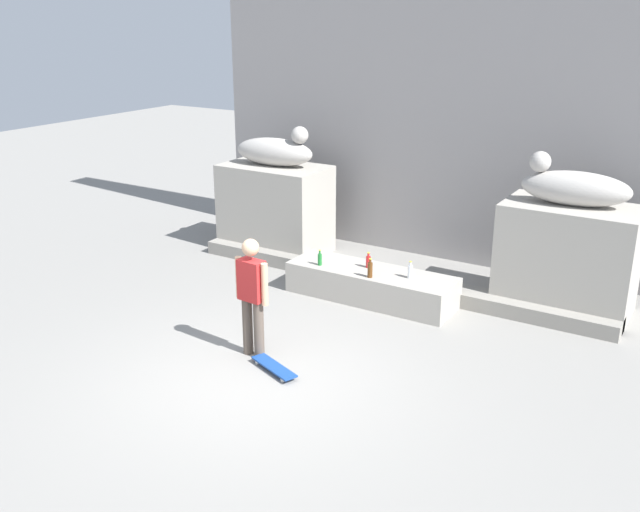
# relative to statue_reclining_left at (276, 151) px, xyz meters

# --- Properties ---
(ground_plane) EXTENTS (40.00, 40.00, 0.00)m
(ground_plane) POSITION_rel_statue_reclining_left_xyz_m (2.72, -4.35, -1.97)
(ground_plane) COLOR gray
(facade_wall) EXTENTS (9.28, 0.60, 6.96)m
(facade_wall) POSITION_rel_statue_reclining_left_xyz_m (2.72, 1.53, 1.51)
(facade_wall) COLOR gray
(facade_wall) RESTS_ON ground_plane
(pedestal_left) EXTENTS (2.01, 1.19, 1.69)m
(pedestal_left) POSITION_rel_statue_reclining_left_xyz_m (-0.04, -0.00, -1.13)
(pedestal_left) COLOR #A39E93
(pedestal_left) RESTS_ON ground_plane
(pedestal_right) EXTENTS (2.01, 1.19, 1.69)m
(pedestal_right) POSITION_rel_statue_reclining_left_xyz_m (5.47, -0.00, -1.13)
(pedestal_right) COLOR #A39E93
(pedestal_right) RESTS_ON ground_plane
(statue_reclining_left) EXTENTS (1.64, 0.69, 0.78)m
(statue_reclining_left) POSITION_rel_statue_reclining_left_xyz_m (0.00, 0.00, 0.00)
(statue_reclining_left) COLOR #AFAAA4
(statue_reclining_left) RESTS_ON pedestal_left
(statue_reclining_right) EXTENTS (1.65, 0.71, 0.78)m
(statue_reclining_right) POSITION_rel_statue_reclining_left_xyz_m (5.43, -0.01, 0.00)
(statue_reclining_right) COLOR #AFAAA4
(statue_reclining_right) RESTS_ON pedestal_right
(ledge_block) EXTENTS (2.78, 0.87, 0.50)m
(ledge_block) POSITION_rel_statue_reclining_left_xyz_m (2.72, -1.25, -1.72)
(ledge_block) COLOR #A39E93
(ledge_block) RESTS_ON ground_plane
(skater) EXTENTS (0.54, 0.23, 1.67)m
(skater) POSITION_rel_statue_reclining_left_xyz_m (2.28, -3.85, -1.05)
(skater) COLOR brown
(skater) RESTS_ON ground_plane
(skateboard) EXTENTS (0.82, 0.48, 0.08)m
(skateboard) POSITION_rel_statue_reclining_left_xyz_m (2.78, -4.09, -1.91)
(skateboard) COLOR navy
(skateboard) RESTS_ON ground_plane
(bottle_clear) EXTENTS (0.08, 0.08, 0.28)m
(bottle_clear) POSITION_rel_statue_reclining_left_xyz_m (3.40, -1.25, -1.36)
(bottle_clear) COLOR silver
(bottle_clear) RESTS_ON ledge_block
(bottle_red) EXTENTS (0.08, 0.08, 0.26)m
(bottle_red) POSITION_rel_statue_reclining_left_xyz_m (2.61, -1.17, -1.36)
(bottle_red) COLOR red
(bottle_red) RESTS_ON ledge_block
(bottle_brown) EXTENTS (0.08, 0.08, 0.31)m
(bottle_brown) POSITION_rel_statue_reclining_left_xyz_m (2.85, -1.55, -1.34)
(bottle_brown) COLOR #593314
(bottle_brown) RESTS_ON ledge_block
(bottle_green) EXTENTS (0.07, 0.07, 0.26)m
(bottle_green) POSITION_rel_statue_reclining_left_xyz_m (1.88, -1.48, -1.36)
(bottle_green) COLOR #1E722D
(bottle_green) RESTS_ON ledge_block
(stair_step) EXTENTS (7.52, 0.50, 0.24)m
(stair_step) POSITION_rel_statue_reclining_left_xyz_m (2.72, -0.62, -1.85)
(stair_step) COLOR gray
(stair_step) RESTS_ON ground_plane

